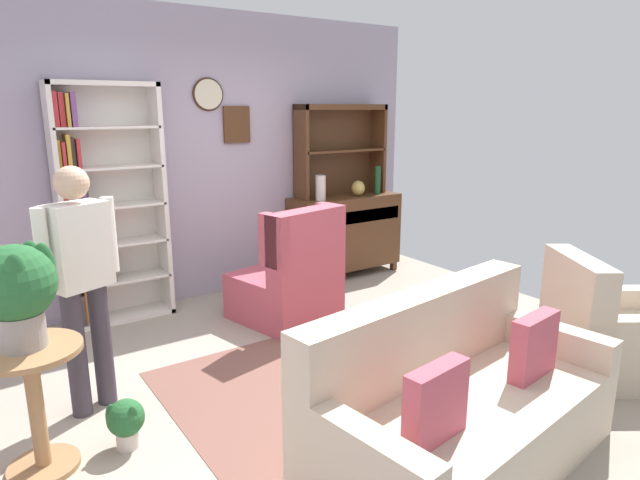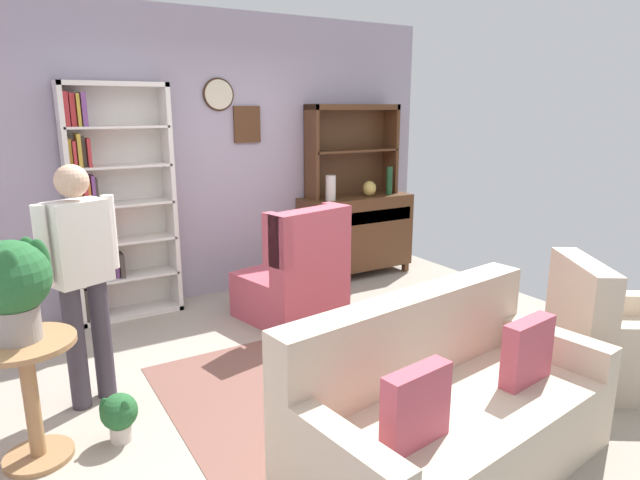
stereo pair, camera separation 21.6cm
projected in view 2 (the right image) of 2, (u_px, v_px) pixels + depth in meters
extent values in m
cube|color=#9E9384|center=(322.00, 375.00, 3.96)|extent=(5.40, 4.60, 0.02)
cube|color=#A399AD|center=(212.00, 158.00, 5.40)|extent=(5.00, 0.06, 2.80)
cylinder|color=beige|center=(218.00, 94.00, 5.26)|extent=(0.28, 0.03, 0.28)
torus|color=#382314|center=(218.00, 94.00, 5.26)|extent=(0.31, 0.02, 0.31)
cube|color=#4C2D19|center=(247.00, 124.00, 5.47)|extent=(0.28, 0.03, 0.36)
cube|color=brown|center=(369.00, 384.00, 3.81)|extent=(2.64, 2.11, 0.01)
cube|color=silver|center=(70.00, 208.00, 4.64)|extent=(0.04, 0.30, 2.10)
cube|color=silver|center=(170.00, 200.00, 5.07)|extent=(0.04, 0.30, 2.10)
cube|color=silver|center=(112.00, 84.00, 4.61)|extent=(0.90, 0.30, 0.04)
cube|color=silver|center=(132.00, 312.00, 5.10)|extent=(0.90, 0.30, 0.04)
cube|color=silver|center=(119.00, 201.00, 4.97)|extent=(0.90, 0.01, 2.10)
cube|color=silver|center=(129.00, 276.00, 5.01)|extent=(0.86, 0.30, 0.02)
cube|color=#3F3833|center=(86.00, 303.00, 4.84)|extent=(0.03, 0.21, 0.28)
cube|color=#3F3833|center=(91.00, 303.00, 4.87)|extent=(0.04, 0.23, 0.27)
cube|color=#CC7233|center=(95.00, 301.00, 4.88)|extent=(0.02, 0.17, 0.29)
cube|color=#723F7F|center=(100.00, 304.00, 4.91)|extent=(0.02, 0.19, 0.21)
cube|color=silver|center=(126.00, 240.00, 4.93)|extent=(0.86, 0.30, 0.02)
cube|color=gold|center=(82.00, 268.00, 4.77)|extent=(0.03, 0.23, 0.27)
cube|color=#723F7F|center=(87.00, 269.00, 4.79)|extent=(0.04, 0.20, 0.24)
cube|color=gold|center=(93.00, 265.00, 4.81)|extent=(0.04, 0.23, 0.28)
cube|color=#284C8C|center=(99.00, 267.00, 4.84)|extent=(0.04, 0.23, 0.23)
cube|color=#284C8C|center=(104.00, 265.00, 4.86)|extent=(0.04, 0.14, 0.26)
cube|color=#723F7F|center=(109.00, 268.00, 4.89)|extent=(0.03, 0.13, 0.19)
cube|color=gray|center=(112.00, 265.00, 4.90)|extent=(0.02, 0.14, 0.23)
cube|color=#723F7F|center=(116.00, 264.00, 4.91)|extent=(0.03, 0.12, 0.25)
cube|color=#3F3833|center=(121.00, 265.00, 4.94)|extent=(0.04, 0.18, 0.22)
cube|color=silver|center=(122.00, 204.00, 4.85)|extent=(0.86, 0.30, 0.02)
cube|color=#CC7233|center=(78.00, 231.00, 4.69)|extent=(0.04, 0.23, 0.25)
cube|color=#337247|center=(83.00, 231.00, 4.71)|extent=(0.03, 0.24, 0.25)
cube|color=gold|center=(88.00, 228.00, 4.73)|extent=(0.04, 0.19, 0.29)
cube|color=#CC7233|center=(95.00, 230.00, 4.76)|extent=(0.04, 0.20, 0.24)
cube|color=#B22D33|center=(100.00, 230.00, 4.78)|extent=(0.03, 0.15, 0.23)
cube|color=#B22D33|center=(104.00, 230.00, 4.80)|extent=(0.02, 0.23, 0.22)
cube|color=silver|center=(119.00, 166.00, 4.77)|extent=(0.86, 0.30, 0.02)
cube|color=#B22D33|center=(74.00, 195.00, 4.61)|extent=(0.03, 0.20, 0.20)
cube|color=gold|center=(79.00, 195.00, 4.64)|extent=(0.03, 0.16, 0.19)
cube|color=#B22D33|center=(84.00, 191.00, 4.65)|extent=(0.03, 0.23, 0.27)
cube|color=#CC7233|center=(88.00, 194.00, 4.67)|extent=(0.02, 0.17, 0.21)
cube|color=#723F7F|center=(93.00, 190.00, 4.68)|extent=(0.03, 0.17, 0.26)
cube|color=#3F3833|center=(96.00, 192.00, 4.70)|extent=(0.02, 0.12, 0.24)
cube|color=silver|center=(116.00, 127.00, 4.69)|extent=(0.86, 0.30, 0.02)
cube|color=gold|center=(69.00, 153.00, 4.53)|extent=(0.03, 0.14, 0.24)
cube|color=#B22D33|center=(74.00, 154.00, 4.55)|extent=(0.03, 0.20, 0.22)
cube|color=gold|center=(78.00, 150.00, 4.56)|extent=(0.03, 0.18, 0.28)
cube|color=#3F3833|center=(83.00, 152.00, 4.58)|extent=(0.03, 0.10, 0.25)
cube|color=#B22D33|center=(88.00, 152.00, 4.60)|extent=(0.03, 0.18, 0.24)
cube|color=#B22D33|center=(65.00, 109.00, 4.45)|extent=(0.04, 0.18, 0.28)
cube|color=#B22D33|center=(72.00, 110.00, 4.47)|extent=(0.04, 0.15, 0.27)
cube|color=gold|center=(77.00, 110.00, 4.49)|extent=(0.03, 0.21, 0.27)
cube|color=#723F7F|center=(83.00, 109.00, 4.51)|extent=(0.04, 0.23, 0.27)
cube|color=#4C2D19|center=(356.00, 232.00, 6.17)|extent=(1.30, 0.45, 0.82)
cube|color=#4C2D19|center=(318.00, 283.00, 5.83)|extent=(0.06, 0.06, 0.10)
cube|color=#4C2D19|center=(405.00, 267.00, 6.43)|extent=(0.06, 0.06, 0.10)
cube|color=#4C2D19|center=(302.00, 275.00, 6.13)|extent=(0.06, 0.06, 0.10)
cube|color=#4C2D19|center=(387.00, 260.00, 6.73)|extent=(0.06, 0.06, 0.10)
cube|color=#3D2414|center=(367.00, 218.00, 5.94)|extent=(1.20, 0.01, 0.14)
cube|color=#4C2D19|center=(312.00, 153.00, 5.75)|extent=(0.04, 0.26, 1.00)
cube|color=#4C2D19|center=(391.00, 149.00, 6.29)|extent=(0.04, 0.26, 1.00)
cube|color=#4C2D19|center=(353.00, 107.00, 5.91)|extent=(1.10, 0.26, 0.06)
cube|color=#4C2D19|center=(353.00, 151.00, 6.02)|extent=(1.06, 0.26, 0.02)
cube|color=#4C2D19|center=(347.00, 150.00, 6.12)|extent=(1.10, 0.01, 1.00)
cylinder|color=beige|center=(331.00, 188.00, 5.78)|extent=(0.11, 0.11, 0.27)
ellipsoid|color=tan|center=(369.00, 189.00, 6.06)|extent=(0.15, 0.15, 0.17)
cylinder|color=#194223|center=(389.00, 181.00, 6.15)|extent=(0.07, 0.07, 0.32)
cube|color=beige|center=(453.00, 435.00, 2.86)|extent=(1.90, 1.08, 0.42)
cube|color=beige|center=(410.00, 336.00, 3.00)|extent=(1.81, 0.44, 0.48)
cube|color=beige|center=(539.00, 373.00, 3.34)|extent=(0.25, 0.86, 0.60)
cube|color=#B74C5B|center=(416.00, 407.00, 2.40)|extent=(0.37, 0.15, 0.36)
cube|color=#B74C5B|center=(527.00, 351.00, 2.95)|extent=(0.37, 0.15, 0.36)
cube|color=white|center=(412.00, 295.00, 2.94)|extent=(0.38, 0.23, 0.00)
cube|color=beige|center=(618.00, 355.00, 3.81)|extent=(1.06, 1.05, 0.40)
cube|color=beige|center=(582.00, 295.00, 3.72)|extent=(0.56, 0.73, 0.48)
cube|color=beige|center=(599.00, 328.00, 4.09)|extent=(0.73, 0.54, 0.55)
cube|color=#B74C5B|center=(290.00, 295.00, 4.99)|extent=(0.93, 0.95, 0.42)
cube|color=#B74C5B|center=(311.00, 246.00, 4.65)|extent=(0.80, 0.36, 0.63)
cube|color=#B74C5B|center=(336.00, 228.00, 4.89)|extent=(0.16, 0.29, 0.44)
cube|color=#B74C5B|center=(277.00, 241.00, 4.43)|extent=(0.16, 0.29, 0.44)
cylinder|color=#997047|center=(23.00, 343.00, 2.84)|extent=(0.52, 0.52, 0.03)
cylinder|color=#997047|center=(32.00, 404.00, 2.93)|extent=(0.08, 0.08, 0.67)
cylinder|color=#997047|center=(39.00, 456.00, 3.00)|extent=(0.36, 0.36, 0.03)
cylinder|color=gray|center=(17.00, 324.00, 2.83)|extent=(0.23, 0.23, 0.18)
sphere|color=#235B2D|center=(11.00, 278.00, 2.77)|extent=(0.39, 0.39, 0.39)
ellipsoid|color=#235B2D|center=(10.00, 276.00, 2.64)|extent=(0.11, 0.07, 0.27)
ellipsoid|color=#235B2D|center=(28.00, 262.00, 2.89)|extent=(0.11, 0.07, 0.27)
ellipsoid|color=#235B2D|center=(39.00, 264.00, 2.84)|extent=(0.11, 0.07, 0.27)
cylinder|color=beige|center=(121.00, 433.00, 3.16)|extent=(0.12, 0.12, 0.10)
sphere|color=#235B2D|center=(119.00, 412.00, 3.12)|extent=(0.21, 0.21, 0.21)
ellipsoid|color=#235B2D|center=(105.00, 410.00, 3.10)|extent=(0.06, 0.04, 0.15)
ellipsoid|color=#235B2D|center=(126.00, 412.00, 3.07)|extent=(0.06, 0.04, 0.15)
cylinder|color=#38333D|center=(76.00, 348.00, 3.43)|extent=(0.16, 0.16, 0.82)
cylinder|color=#38333D|center=(102.00, 339.00, 3.57)|extent=(0.16, 0.16, 0.82)
cube|color=silver|center=(78.00, 242.00, 3.34)|extent=(0.39, 0.31, 0.52)
sphere|color=tan|center=(72.00, 181.00, 3.25)|extent=(0.26, 0.26, 0.20)
cylinder|color=silver|center=(42.00, 245.00, 3.16)|extent=(0.10, 0.10, 0.48)
cylinder|color=silver|center=(110.00, 232.00, 3.50)|extent=(0.10, 0.10, 0.48)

